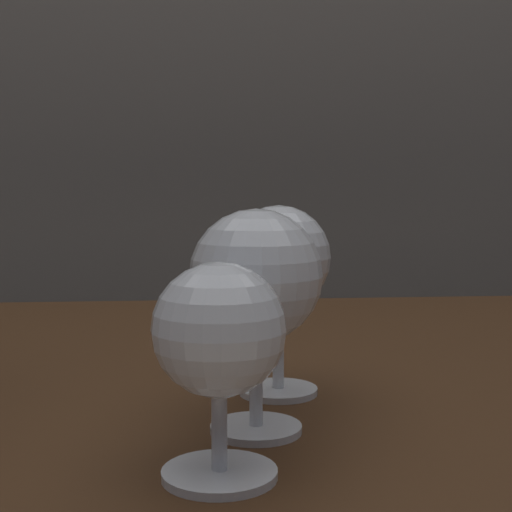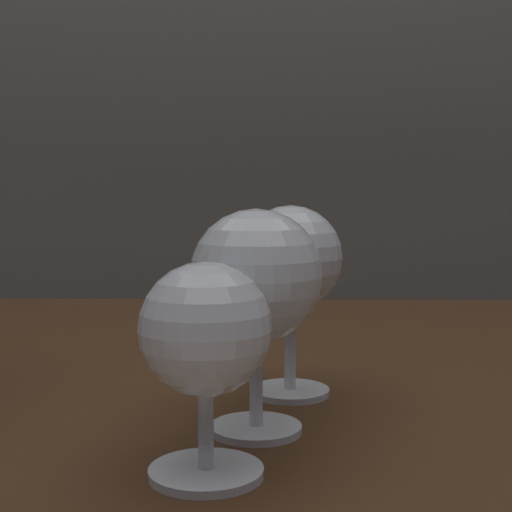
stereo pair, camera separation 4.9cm
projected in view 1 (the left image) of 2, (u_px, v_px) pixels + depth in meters
dining_table at (256, 467)px, 0.70m from camera, size 1.15×0.78×0.70m
wine_glass_cabernet at (219, 336)px, 0.41m from camera, size 0.08×0.08×0.12m
wine_glass_chardonnay at (256, 278)px, 0.49m from camera, size 0.09×0.09×0.15m
wine_glass_amber at (279, 261)px, 0.58m from camera, size 0.08×0.08×0.15m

